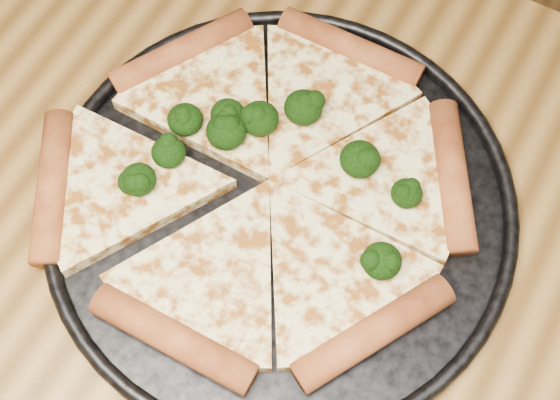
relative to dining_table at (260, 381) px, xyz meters
The scene contains 4 objects.
dining_table is the anchor object (origin of this frame).
pizza_pan 0.17m from the dining_table, 111.30° to the left, with size 0.42×0.42×0.02m.
pizza 0.19m from the dining_table, 117.51° to the left, with size 0.40×0.35×0.03m.
broccoli_florets 0.21m from the dining_table, 118.70° to the left, with size 0.25×0.17×0.03m.
Camera 1 is at (0.09, -0.13, 1.38)m, focal length 50.55 mm.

